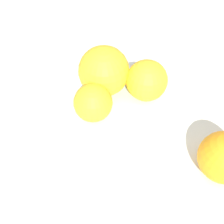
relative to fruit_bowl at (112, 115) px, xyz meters
The scene contains 7 objects.
ground_plane 3.78cm from the fruit_bowl, ahead, with size 110.00×110.00×2.00cm, color silver.
fruit_bowl is the anchor object (origin of this frame).
orange_in_bowl_0 8.05cm from the fruit_bowl, 140.12° to the right, with size 8.43×8.43×8.43cm, color yellow.
orange_in_bowl_1 7.25cm from the fruit_bowl, 30.18° to the right, with size 6.08×6.08×6.08cm, color yellow.
orange_in_bowl_2 8.77cm from the fruit_bowl, 125.76° to the left, with size 6.86×6.86×6.86cm, color yellow.
orange_loose_0 19.52cm from the fruit_bowl, 78.64° to the left, with size 8.10×8.10×8.10cm, color orange.
folded_napkin 31.17cm from the fruit_bowl, 145.27° to the left, with size 11.97×11.97×0.30cm, color silver.
Camera 1 is at (32.65, 10.36, 44.22)cm, focal length 49.49 mm.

